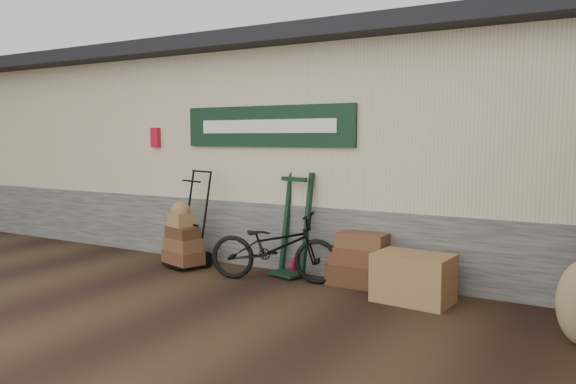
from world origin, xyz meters
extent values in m
plane|color=black|center=(0.00, 0.00, 0.00)|extent=(80.00, 80.00, 0.00)
cube|color=#4C4C47|center=(0.00, 2.75, 0.45)|extent=(14.00, 3.54, 0.90)
cube|color=beige|center=(0.00, 2.75, 1.95)|extent=(14.00, 3.50, 2.10)
cube|color=black|center=(0.00, 2.60, 3.10)|extent=(14.40, 4.10, 0.20)
cube|color=black|center=(-0.30, 0.97, 1.95)|extent=(2.60, 0.06, 0.55)
cube|color=white|center=(-0.30, 0.94, 1.95)|extent=(2.10, 0.01, 0.18)
cube|color=red|center=(-2.30, 0.97, 1.80)|extent=(0.14, 0.10, 0.30)
cube|color=olive|center=(1.91, 0.46, 0.27)|extent=(0.86, 0.60, 0.53)
imported|color=black|center=(0.13, 0.46, 0.48)|extent=(1.02, 1.75, 0.96)
camera|label=1|loc=(3.76, -5.44, 1.80)|focal=35.00mm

